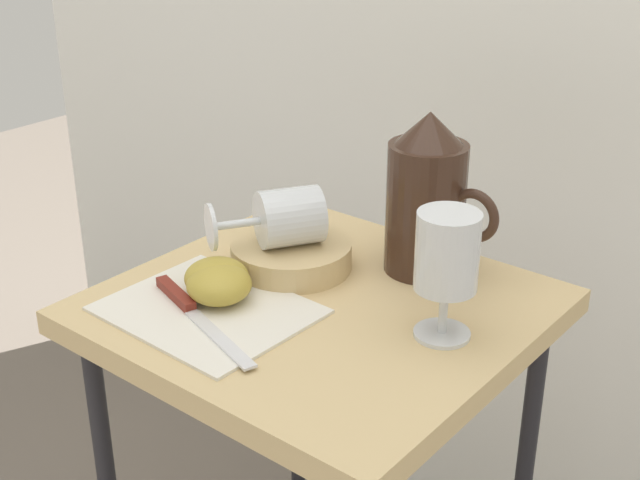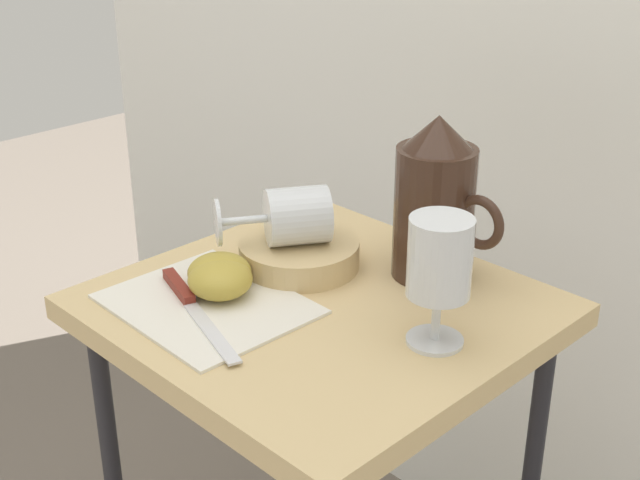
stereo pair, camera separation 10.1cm
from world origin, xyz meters
The scene contains 9 objects.
table centered at (0.00, 0.00, 0.64)m, with size 0.49×0.46×0.72m.
linen_napkin centered at (-0.09, -0.10, 0.72)m, with size 0.23×0.19×0.00m, color silver.
basket_tray centered at (-0.09, 0.05, 0.74)m, with size 0.16×0.16×0.04m, color tan.
pitcher centered at (0.05, 0.15, 0.81)m, with size 0.15×0.10×0.21m.
wine_glass_upright centered at (0.16, 0.02, 0.81)m, with size 0.07×0.07×0.15m.
wine_glass_tipped_near centered at (-0.09, 0.04, 0.79)m, with size 0.13×0.16×0.07m.
apple_half_left centered at (-0.09, -0.08, 0.74)m, with size 0.08×0.08×0.04m, color #B29938.
apple_half_right centered at (-0.10, -0.07, 0.74)m, with size 0.08×0.08×0.04m, color #B29938.
knife centered at (-0.10, -0.12, 0.73)m, with size 0.22×0.08×0.01m.
Camera 1 is at (0.58, -0.72, 1.22)m, focal length 48.78 mm.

